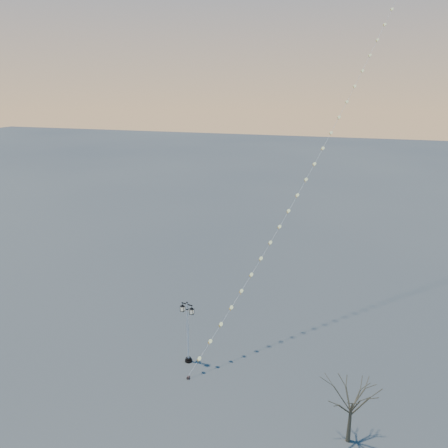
% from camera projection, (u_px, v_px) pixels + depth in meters
% --- Properties ---
extents(ground, '(300.00, 300.00, 0.00)m').
position_uv_depth(ground, '(192.00, 403.00, 26.65)').
color(ground, '#444544').
rests_on(ground, ground).
extents(street_lamp, '(1.12, 0.56, 4.47)m').
position_uv_depth(street_lamp, '(188.00, 329.00, 29.94)').
color(street_lamp, black).
rests_on(street_lamp, ground).
extents(bare_tree, '(2.32, 2.32, 3.86)m').
position_uv_depth(bare_tree, '(352.00, 398.00, 23.01)').
color(bare_tree, '#3F392A').
rests_on(bare_tree, ground).
extents(kite_train, '(16.38, 31.03, 39.78)m').
position_uv_depth(kite_train, '(353.00, 61.00, 34.52)').
color(kite_train, '#382520').
rests_on(kite_train, ground).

